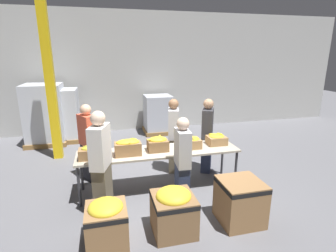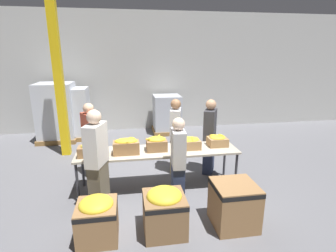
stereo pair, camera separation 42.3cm
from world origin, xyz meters
name	(u,v)px [view 2 (the right image)]	position (x,y,z in m)	size (l,w,h in m)	color
ground_plane	(159,187)	(0.00, 0.00, 0.00)	(30.00, 30.00, 0.00)	slate
wall_back	(142,72)	(0.00, 4.46, 2.00)	(16.00, 0.08, 4.00)	#B7B7B2
sorting_table	(158,153)	(0.00, 0.00, 0.75)	(3.12, 0.74, 0.80)	#B2A893
banana_box_0	(92,150)	(-1.23, -0.09, 0.93)	(0.49, 0.27, 0.26)	olive
banana_box_1	(126,146)	(-0.61, -0.08, 0.96)	(0.48, 0.27, 0.31)	olive
banana_box_2	(157,143)	(-0.03, 0.01, 0.95)	(0.42, 0.31, 0.29)	olive
banana_box_3	(190,143)	(0.64, 0.02, 0.92)	(0.39, 0.34, 0.24)	#A37A4C
banana_box_4	(217,140)	(1.23, 0.08, 0.92)	(0.38, 0.32, 0.24)	#A37A4C
volunteer_0	(210,137)	(1.22, 0.55, 0.84)	(0.40, 0.50, 1.68)	#2D3856
volunteer_1	(97,162)	(-1.09, -0.57, 0.88)	(0.37, 0.52, 1.77)	#6B604C
volunteer_2	(178,163)	(0.26, -0.68, 0.80)	(0.25, 0.45, 1.61)	#2D3856
volunteer_3	(175,136)	(0.48, 0.74, 0.83)	(0.33, 0.49, 1.68)	#6B604C
volunteer_4	(91,141)	(-1.36, 0.73, 0.82)	(0.41, 0.49, 1.65)	black
donation_bin_0	(97,217)	(-1.06, -1.37, 0.35)	(0.58, 0.58, 0.67)	olive
donation_bin_1	(164,210)	(-0.08, -1.37, 0.38)	(0.62, 0.62, 0.72)	olive
donation_bin_2	(234,203)	(1.02, -1.37, 0.38)	(0.65, 0.65, 0.70)	olive
support_pillar	(59,79)	(-2.22, 2.23, 2.00)	(0.21, 0.21, 4.00)	yellow
pallet_stack_0	(167,114)	(0.77, 3.81, 0.63)	(0.96, 0.96, 1.27)	olive
pallet_stack_1	(57,112)	(-2.70, 3.55, 0.88)	(1.15, 1.15, 1.77)	olive
pallet_stack_2	(74,114)	(-2.22, 3.68, 0.79)	(0.99, 0.99, 1.60)	olive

